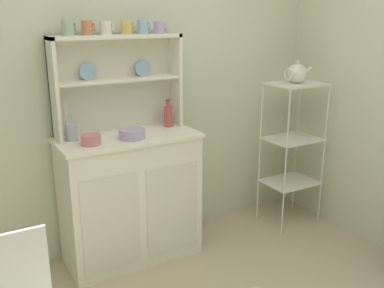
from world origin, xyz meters
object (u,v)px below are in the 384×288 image
object	(u,v)px
bowl_mixing_large	(91,140)
utensil_jar	(72,131)
bakers_rack	(293,136)
porcelain_teapot	(297,73)
hutch_cabinet	(130,197)
jam_bottle	(168,116)
hutch_shelf_unit	(116,76)
cup_sage_0	(68,28)

from	to	relation	value
bowl_mixing_large	utensil_jar	size ratio (longest dim) A/B	0.50
bakers_rack	porcelain_teapot	world-z (taller)	porcelain_teapot
hutch_cabinet	bowl_mixing_large	size ratio (longest dim) A/B	7.54
jam_bottle	utensil_jar	distance (m)	0.70
jam_bottle	hutch_cabinet	bearing A→B (deg)	-166.04
hutch_shelf_unit	porcelain_teapot	world-z (taller)	hutch_shelf_unit
hutch_cabinet	utensil_jar	distance (m)	0.61
hutch_cabinet	hutch_shelf_unit	bearing A→B (deg)	90.00
bakers_rack	hutch_shelf_unit	bearing A→B (deg)	167.93
bowl_mixing_large	porcelain_teapot	bearing A→B (deg)	-1.90
jam_bottle	cup_sage_0	bearing A→B (deg)	176.85
hutch_cabinet	utensil_jar	size ratio (longest dim) A/B	3.78
bowl_mixing_large	porcelain_teapot	distance (m)	1.65
bakers_rack	cup_sage_0	xyz separation A→B (m)	(-1.66, 0.25, 0.85)
hutch_shelf_unit	cup_sage_0	bearing A→B (deg)	-172.63
bowl_mixing_large	utensil_jar	xyz separation A→B (m)	(-0.07, 0.15, 0.03)
jam_bottle	bakers_rack	bearing A→B (deg)	-12.00
hutch_cabinet	jam_bottle	xyz separation A→B (m)	(0.35, 0.09, 0.52)
bakers_rack	jam_bottle	distance (m)	1.05
cup_sage_0	porcelain_teapot	world-z (taller)	cup_sage_0
bakers_rack	bowl_mixing_large	size ratio (longest dim) A/B	9.30
hutch_shelf_unit	jam_bottle	world-z (taller)	hutch_shelf_unit
cup_sage_0	bowl_mixing_large	world-z (taller)	cup_sage_0
bowl_mixing_large	utensil_jar	world-z (taller)	utensil_jar
bakers_rack	porcelain_teapot	xyz separation A→B (m)	(-0.00, -0.00, 0.50)
hutch_cabinet	hutch_shelf_unit	size ratio (longest dim) A/B	1.08
hutch_shelf_unit	jam_bottle	xyz separation A→B (m)	(0.35, -0.08, -0.30)
utensil_jar	jam_bottle	bearing A→B (deg)	0.64
hutch_cabinet	hutch_shelf_unit	world-z (taller)	hutch_shelf_unit
bakers_rack	cup_sage_0	bearing A→B (deg)	171.45
cup_sage_0	hutch_shelf_unit	bearing A→B (deg)	7.37
hutch_cabinet	bowl_mixing_large	bearing A→B (deg)	-165.03
bakers_rack	bowl_mixing_large	world-z (taller)	bakers_rack
hutch_cabinet	porcelain_teapot	xyz separation A→B (m)	(1.35, -0.13, 0.78)
bowl_mixing_large	utensil_jar	bearing A→B (deg)	115.86
hutch_shelf_unit	utensil_jar	world-z (taller)	hutch_shelf_unit
bowl_mixing_large	porcelain_teapot	size ratio (longest dim) A/B	0.52
bakers_rack	jam_bottle	world-z (taller)	bakers_rack
hutch_shelf_unit	bowl_mixing_large	world-z (taller)	hutch_shelf_unit
bowl_mixing_large	utensil_jar	distance (m)	0.17
porcelain_teapot	bowl_mixing_large	bearing A→B (deg)	178.10
hutch_shelf_unit	cup_sage_0	size ratio (longest dim) A/B	9.39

